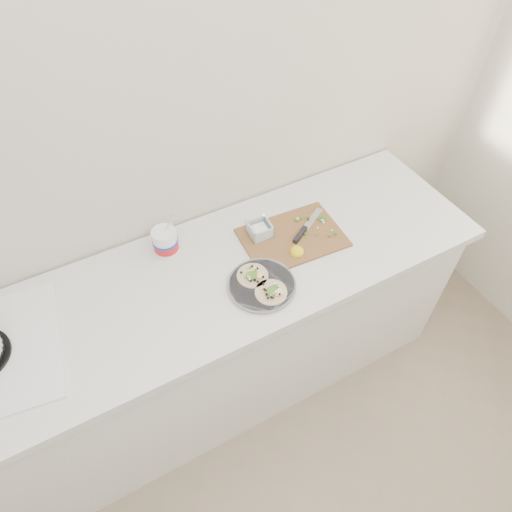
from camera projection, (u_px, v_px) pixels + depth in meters
name	position (u px, v px, depth m)	size (l,w,h in m)	color
counter	(199.00, 342.00, 2.09)	(2.44, 0.66, 0.90)	silver
taco_plate	(262.00, 284.00, 1.73)	(0.26, 0.26, 0.04)	slate
tub	(166.00, 240.00, 1.81)	(0.10, 0.10, 0.22)	white
cutboard	(291.00, 235.00, 1.90)	(0.43, 0.31, 0.07)	brown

